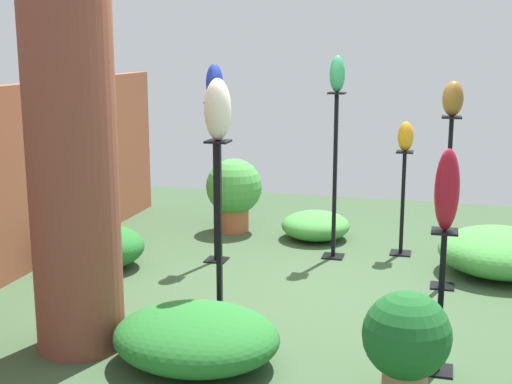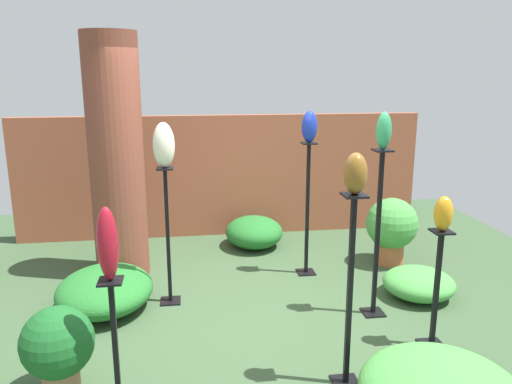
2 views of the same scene
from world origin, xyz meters
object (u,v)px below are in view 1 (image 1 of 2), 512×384
(pedestal_cobalt, at_px, (216,189))
(art_vase_ruby, at_px, (447,190))
(pedestal_amber, at_px, (402,208))
(pedestal_bronze, at_px, (447,210))
(potted_plant_front_right, at_px, (406,339))
(art_vase_jade, at_px, (337,74))
(pedestal_jade, at_px, (335,182))
(art_vase_cobalt, at_px, (214,83))
(art_vase_bronze, at_px, (453,99))
(art_vase_ivory, at_px, (218,109))
(pedestal_ruby, at_px, (440,309))
(potted_plant_back_center, at_px, (234,190))
(pedestal_ivory, at_px, (219,243))
(brick_pillar, at_px, (72,153))
(art_vase_amber, at_px, (406,136))

(pedestal_cobalt, relative_size, art_vase_ruby, 3.01)
(pedestal_amber, relative_size, pedestal_bronze, 0.70)
(potted_plant_front_right, bearing_deg, art_vase_jade, 17.50)
(pedestal_jade, xyz_separation_m, potted_plant_front_right, (-2.68, -0.84, -0.36))
(art_vase_ruby, xyz_separation_m, art_vase_cobalt, (1.85, 2.08, 0.51))
(pedestal_amber, height_order, pedestal_bronze, pedestal_bronze)
(art_vase_cobalt, relative_size, art_vase_jade, 1.02)
(art_vase_ruby, xyz_separation_m, art_vase_bronze, (1.64, -0.01, 0.42))
(pedestal_jade, distance_m, art_vase_ivory, 2.18)
(pedestal_cobalt, bearing_deg, pedestal_ruby, -131.63)
(potted_plant_back_center, bearing_deg, art_vase_cobalt, -172.13)
(art_vase_jade, relative_size, potted_plant_front_right, 0.51)
(art_vase_ivory, relative_size, potted_plant_back_center, 0.53)
(pedestal_ivory, relative_size, art_vase_cobalt, 4.05)
(brick_pillar, distance_m, art_vase_bronze, 3.04)
(brick_pillar, xyz_separation_m, pedestal_jade, (2.49, -1.35, -0.60))
(pedestal_amber, bearing_deg, art_vase_bronze, -155.27)
(pedestal_cobalt, xyz_separation_m, art_vase_bronze, (-0.20, -2.09, 0.90))
(pedestal_amber, bearing_deg, art_vase_ivory, 152.55)
(art_vase_ivory, height_order, art_vase_bronze, art_vase_ivory)
(art_vase_jade, distance_m, potted_plant_front_right, 3.13)
(art_vase_ruby, bearing_deg, art_vase_bronze, -0.41)
(pedestal_bronze, height_order, art_vase_bronze, art_vase_bronze)
(art_vase_ivory, bearing_deg, pedestal_bronze, -49.68)
(pedestal_amber, xyz_separation_m, potted_plant_back_center, (0.39, 1.83, 0.00))
(brick_pillar, relative_size, art_vase_bronze, 9.41)
(pedestal_cobalt, distance_m, art_vase_jade, 1.55)
(art_vase_ivory, distance_m, art_vase_amber, 2.53)
(art_vase_jade, height_order, art_vase_bronze, art_vase_jade)
(art_vase_ivory, bearing_deg, brick_pillar, 123.87)
(pedestal_cobalt, height_order, art_vase_bronze, art_vase_bronze)
(art_vase_ruby, xyz_separation_m, art_vase_amber, (2.54, 0.40, -0.01))
(art_vase_amber, bearing_deg, art_vase_cobalt, 112.19)
(pedestal_bronze, xyz_separation_m, art_vase_cobalt, (0.20, 2.09, 1.01))
(art_vase_ivory, distance_m, art_vase_cobalt, 1.62)
(art_vase_ivory, xyz_separation_m, potted_plant_front_right, (-0.74, -1.37, -1.22))
(brick_pillar, bearing_deg, potted_plant_front_right, -95.04)
(pedestal_ruby, distance_m, art_vase_amber, 2.67)
(pedestal_cobalt, bearing_deg, art_vase_amber, -67.81)
(art_vase_cobalt, bearing_deg, pedestal_amber, -67.81)
(brick_pillar, xyz_separation_m, pedestal_ruby, (0.23, -2.37, -0.92))
(art_vase_jade, bearing_deg, potted_plant_back_center, 60.94)
(art_vase_bronze, height_order, potted_plant_front_right, art_vase_bronze)
(pedestal_jade, xyz_separation_m, art_vase_ruby, (-2.25, -1.02, 0.44))
(pedestal_bronze, distance_m, art_vase_ivory, 2.24)
(pedestal_cobalt, height_order, pedestal_jade, pedestal_jade)
(art_vase_bronze, bearing_deg, art_vase_jade, 59.50)
(art_vase_cobalt, bearing_deg, pedestal_bronze, -95.58)
(potted_plant_back_center, xyz_separation_m, potted_plant_front_right, (-3.35, -2.05, -0.09))
(art_vase_cobalt, height_order, potted_plant_front_right, art_vase_cobalt)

